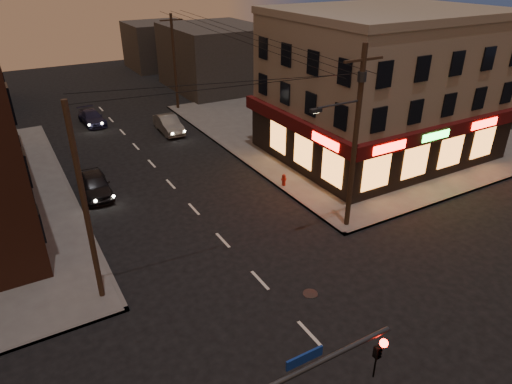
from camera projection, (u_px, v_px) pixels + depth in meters
ground at (309, 334)px, 18.67m from camera, size 120.00×120.00×0.00m
sidewalk_ne at (347, 127)px, 41.27m from camera, size 24.00×28.00×0.15m
pizza_building at (381, 85)px, 33.64m from camera, size 15.85×12.85×10.50m
bg_building_ne_a at (216, 57)px, 52.55m from camera, size 10.00×12.00×7.00m
bg_building_ne_b at (159, 45)px, 62.68m from camera, size 8.00×8.00×6.00m
utility_pole_main at (355, 131)px, 23.47m from camera, size 4.20×0.44×10.00m
utility_pole_far at (175, 63)px, 44.21m from camera, size 0.26×0.26×9.00m
utility_pole_west at (85, 208)px, 18.53m from camera, size 0.24×0.24×9.00m
sedan_near at (95, 185)px, 29.29m from camera, size 1.92×4.37×1.47m
sedan_mid at (169, 124)px, 39.89m from camera, size 1.68×4.52×1.48m
sedan_far at (92, 118)px, 41.87m from camera, size 2.03×4.43×1.26m
fire_hydrant at (284, 179)px, 30.30m from camera, size 0.36×0.36×0.81m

